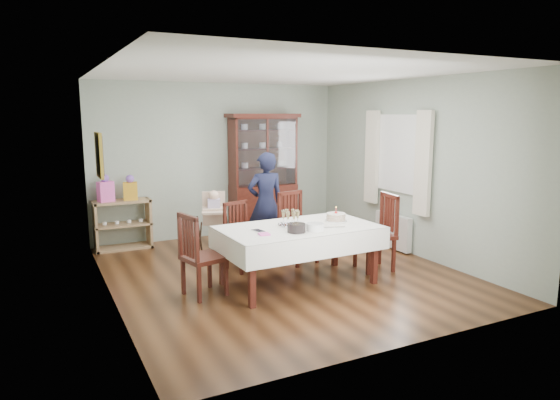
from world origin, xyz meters
TOP-DOWN VIEW (x-y plane):
  - floor at (0.00, 0.00)m, footprint 5.00×5.00m
  - room_shell at (0.00, 0.53)m, footprint 5.00×5.00m
  - dining_table at (-0.02, -0.51)m, footprint 2.03×1.21m
  - china_cabinet at (0.75, 2.26)m, footprint 1.30×0.48m
  - sideboard at (-1.75, 2.28)m, footprint 0.90×0.38m
  - picture_frame at (-2.22, 0.80)m, footprint 0.04×0.48m
  - window at (2.22, 0.30)m, footprint 0.04×1.02m
  - curtain_left at (2.16, -0.32)m, footprint 0.07×0.30m
  - curtain_right at (2.16, 0.92)m, footprint 0.07×0.30m
  - radiator at (2.16, 0.30)m, footprint 0.10×0.80m
  - chair_far_left at (-0.42, 0.40)m, footprint 0.51×0.51m
  - chair_far_right at (0.44, 0.36)m, footprint 0.55×0.55m
  - chair_end_left at (-1.25, -0.35)m, footprint 0.55×0.55m
  - chair_end_right at (1.25, -0.44)m, footprint 0.54×0.54m
  - woman at (0.22, 1.01)m, footprint 0.62×0.44m
  - high_chair at (-0.60, 1.08)m, footprint 0.58×0.58m
  - champagne_tray at (-0.09, -0.41)m, footprint 0.33×0.33m
  - birthday_cake at (0.57, -0.46)m, footprint 0.29×0.29m
  - plate_stack_dark at (-0.20, -0.76)m, footprint 0.24×0.24m
  - plate_stack_white at (0.04, -0.80)m, footprint 0.27×0.27m
  - napkin_stack at (-0.60, -0.71)m, footprint 0.14×0.14m
  - cutlery at (-0.62, -0.51)m, footprint 0.15×0.19m
  - cake_knife at (0.33, -0.76)m, footprint 0.31×0.10m
  - gift_bag_pink at (-1.99, 2.26)m, footprint 0.27×0.21m
  - gift_bag_orange at (-1.60, 2.26)m, footprint 0.24×0.19m

SIDE VIEW (x-z plane):
  - floor at x=0.00m, z-range 0.00..0.00m
  - chair_far_left at x=-0.42m, z-range -0.19..0.75m
  - radiator at x=2.16m, z-range 0.02..0.57m
  - chair_end_left at x=-1.25m, z-range -0.21..0.81m
  - chair_far_right at x=0.44m, z-range -0.21..0.83m
  - chair_end_right at x=1.25m, z-range -0.22..0.85m
  - dining_table at x=-0.02m, z-range 0.00..0.76m
  - sideboard at x=-1.75m, z-range 0.00..0.80m
  - high_chair at x=-0.60m, z-range -0.11..0.93m
  - cutlery at x=-0.62m, z-range 0.76..0.77m
  - cake_knife at x=0.33m, z-range 0.76..0.77m
  - napkin_stack at x=-0.60m, z-range 0.76..0.78m
  - woman at x=0.22m, z-range 0.00..1.59m
  - plate_stack_white at x=0.04m, z-range 0.76..0.85m
  - plate_stack_dark at x=-0.20m, z-range 0.76..0.87m
  - birthday_cake at x=0.57m, z-range 0.71..0.91m
  - champagne_tray at x=-0.09m, z-range 0.72..0.92m
  - gift_bag_orange at x=-1.60m, z-range 0.78..1.18m
  - gift_bag_pink at x=-1.99m, z-range 0.77..1.21m
  - china_cabinet at x=0.75m, z-range 0.04..2.21m
  - curtain_left at x=2.16m, z-range 0.67..2.23m
  - curtain_right at x=2.16m, z-range 0.67..2.23m
  - window at x=2.22m, z-range 0.94..2.16m
  - picture_frame at x=-2.22m, z-range 1.36..1.94m
  - room_shell at x=0.00m, z-range -0.80..4.20m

